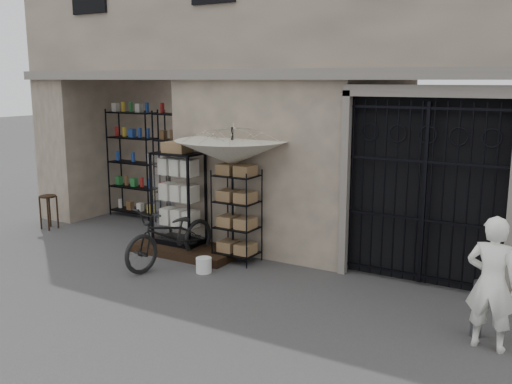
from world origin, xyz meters
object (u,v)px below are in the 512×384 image
Objects in this scene: wooden_stool at (49,211)px; steel_bollard at (477,309)px; market_umbrella at (232,146)px; bicycle at (172,264)px; white_bucket at (204,265)px; shopkeeper at (486,347)px; wire_rack at (237,217)px; display_cabinet at (179,203)px.

wooden_stool reaches higher than steel_bollard.
market_umbrella is 1.43× the size of bicycle.
bicycle is (-0.74, -0.80, -2.04)m from market_umbrella.
white_bucket is 0.36× the size of wooden_stool.
wooden_stool is 0.45× the size of shopkeeper.
market_umbrella is (-0.14, 0.08, 1.24)m from wire_rack.
steel_bollard is (8.88, -0.81, -0.02)m from wooden_stool.
steel_bollard is (4.20, -1.00, -0.44)m from wire_rack.
market_umbrella reaches higher than white_bucket.
wire_rack is at bearing 166.55° from steel_bollard.
market_umbrella is at bearing 55.68° from bicycle.
wire_rack is at bearing 47.91° from bicycle.
market_umbrella is 1.74× the size of shopkeeper.
wire_rack is at bearing -12.00° from shopkeeper.
bicycle is (-0.88, -0.72, -0.80)m from wire_rack.
wire_rack is at bearing 79.51° from white_bucket.
bicycle is at bearing -144.78° from wire_rack.
steel_bollard is at bearing -51.74° from shopkeeper.
market_umbrella reaches higher than wooden_stool.
wire_rack is 0.58× the size of market_umbrella.
display_cabinet is at bearing 177.46° from wire_rack.
wooden_stool is at bearing 178.11° from wire_rack.
display_cabinet is at bearing -174.04° from market_umbrella.
shopkeeper is at bearing -20.29° from wire_rack.
bicycle reaches higher than shopkeeper.
display_cabinet is 5.83m from shopkeeper.
wire_rack is at bearing -30.52° from market_umbrella.
steel_bollard is at bearing -5.24° from wooden_stool.
wire_rack is at bearing -14.25° from display_cabinet.
white_bucket is at bearing -50.34° from display_cabinet.
white_bucket is 4.36m from steel_bollard.
steel_bollard is 0.45× the size of shopkeeper.
bicycle is at bearing 176.83° from steel_bollard.
wire_rack is 4.34m from steel_bollard.
bicycle is 2.71× the size of wooden_stool.
bicycle is (-0.73, 0.07, -0.13)m from white_bucket.
steel_bollard reaches higher than shopkeeper.
wooden_stool is (-4.55, -0.27, -1.65)m from market_umbrella.
white_bucket is 0.36× the size of steel_bollard.
bicycle is at bearing 174.37° from white_bucket.
shopkeeper is (4.52, -0.46, -0.13)m from white_bucket.
wire_rack is 4.62m from shopkeeper.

